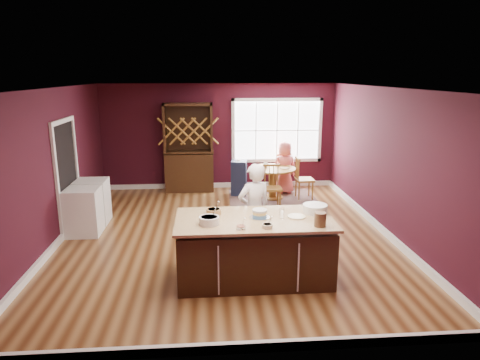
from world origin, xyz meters
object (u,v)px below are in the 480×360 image
at_px(baker, 254,210).
at_px(washer, 84,212).
at_px(chair_east, 305,178).
at_px(chair_south, 272,186).
at_px(seated_woman, 284,168).
at_px(kitchen_island, 254,249).
at_px(hutch, 189,148).
at_px(dining_table, 273,177).
at_px(toddler, 240,163).
at_px(chair_north, 281,171).
at_px(high_chair, 239,177).
at_px(dryer, 92,201).
at_px(layer_cake, 260,214).

bearing_deg(baker, washer, -40.53).
relative_size(chair_east, chair_south, 1.05).
bearing_deg(baker, chair_east, -135.19).
bearing_deg(washer, seated_woman, 30.54).
xyz_separation_m(kitchen_island, hutch, (-1.12, 4.94, 0.68)).
bearing_deg(chair_east, hutch, 70.30).
distance_m(baker, chair_east, 3.60).
relative_size(dining_table, baker, 0.70).
relative_size(kitchen_island, hutch, 1.01).
relative_size(seated_woman, toddler, 5.04).
xyz_separation_m(kitchen_island, baker, (0.09, 0.80, 0.34)).
bearing_deg(dining_table, washer, -151.83).
bearing_deg(chair_east, chair_south, 125.83).
bearing_deg(chair_north, baker, 62.65).
height_order(kitchen_island, chair_north, chair_north).
bearing_deg(kitchen_island, chair_east, 67.52).
bearing_deg(toddler, chair_east, -15.16).
distance_m(baker, high_chair, 3.64).
xyz_separation_m(chair_east, washer, (-4.64, -2.02, -0.07)).
height_order(seated_woman, dryer, seated_woman).
height_order(dining_table, layer_cake, layer_cake).
bearing_deg(hutch, chair_east, -18.35).
bearing_deg(layer_cake, kitchen_island, -162.08).
bearing_deg(layer_cake, chair_north, 76.53).
xyz_separation_m(chair_south, high_chair, (-0.67, 1.07, -0.04)).
xyz_separation_m(dining_table, chair_south, (-0.12, -0.73, -0.05)).
height_order(washer, dryer, dryer).
distance_m(layer_cake, seated_woman, 4.64).
bearing_deg(chair_north, layer_cake, 65.01).
relative_size(toddler, dryer, 0.29).
xyz_separation_m(kitchen_island, chair_east, (1.66, 4.02, 0.07)).
relative_size(washer, dryer, 1.00).
bearing_deg(layer_cake, toddler, 89.06).
bearing_deg(washer, kitchen_island, -33.94).
bearing_deg(dining_table, toddler, 154.98).
bearing_deg(baker, high_chair, -109.52).
bearing_deg(dryer, high_chair, 29.95).
distance_m(washer, dryer, 0.64).
relative_size(kitchen_island, dining_table, 2.06).
height_order(baker, chair_north, baker).
distance_m(high_chair, dryer, 3.57).
bearing_deg(chair_south, baker, -104.39).
bearing_deg(seated_woman, chair_east, 117.67).
relative_size(layer_cake, hutch, 0.13).
bearing_deg(chair_east, chair_north, 26.18).
bearing_deg(seated_woman, chair_south, 54.98).
distance_m(kitchen_island, high_chair, 4.43).
relative_size(dining_table, hutch, 0.49).
bearing_deg(washer, toddler, 37.81).
height_order(dining_table, toddler, toddler).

